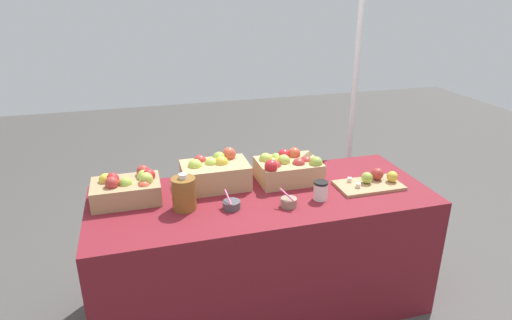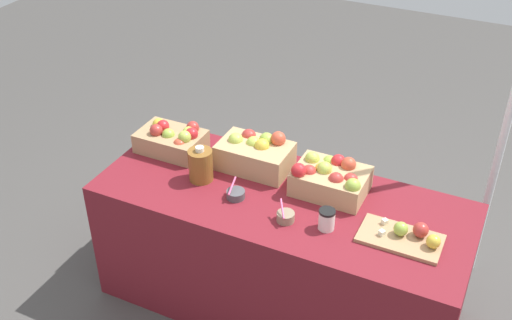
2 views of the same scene
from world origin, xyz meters
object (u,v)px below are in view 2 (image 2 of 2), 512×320
cider_jug (201,165)px  tent_pole (512,105)px  apple_crate_left (173,139)px  sample_bowl_near (285,217)px  apple_crate_right (330,178)px  cutting_board_front (407,236)px  apple_crate_middle (255,153)px  coffee_cup (327,219)px  sample_bowl_mid (236,194)px

cider_jug → tent_pole: 1.61m
apple_crate_left → sample_bowl_near: (0.81, -0.30, -0.05)m
apple_crate_right → cider_jug: size_ratio=1.84×
apple_crate_left → tent_pole: 1.79m
cutting_board_front → cider_jug: cider_jug is taller
cider_jug → tent_pole: size_ratio=0.09×
apple_crate_middle → apple_crate_left: bearing=-174.2°
apple_crate_middle → cider_jug: size_ratio=1.94×
apple_crate_left → cutting_board_front: bearing=-8.1°
apple_crate_middle → coffee_cup: size_ratio=3.66×
sample_bowl_near → tent_pole: tent_pole is taller
coffee_cup → tent_pole: bearing=54.3°
sample_bowl_mid → tent_pole: 1.47m
coffee_cup → sample_bowl_near: bearing=-170.9°
sample_bowl_near → sample_bowl_mid: sample_bowl_near is taller
sample_bowl_mid → cider_jug: 0.25m
tent_pole → sample_bowl_near: bearing=-132.1°
apple_crate_left → apple_crate_right: (0.92, 0.02, 0.01)m
tent_pole → cider_jug: bearing=-149.6°
apple_crate_middle → cutting_board_front: (0.88, -0.24, -0.06)m
apple_crate_left → apple_crate_middle: apple_crate_middle is taller
sample_bowl_near → tent_pole: 1.30m
sample_bowl_near → sample_bowl_mid: (-0.30, 0.06, -0.00)m
cutting_board_front → sample_bowl_near: sample_bowl_near is taller
sample_bowl_mid → tent_pole: bearing=37.4°
sample_bowl_mid → coffee_cup: coffee_cup is taller
sample_bowl_mid → apple_crate_middle: bearing=96.0°
apple_crate_left → apple_crate_right: 0.92m
apple_crate_right → cutting_board_front: size_ratio=0.96×
apple_crate_left → sample_bowl_mid: 0.57m
cutting_board_front → sample_bowl_mid: size_ratio=3.66×
cider_jug → tent_pole: tent_pole is taller
apple_crate_right → cider_jug: 0.67m
sample_bowl_near → tent_pole: bearing=47.9°
apple_crate_left → sample_bowl_near: apple_crate_left is taller
apple_crate_left → sample_bowl_mid: size_ratio=3.48×
apple_crate_middle → apple_crate_right: 0.43m
apple_crate_right → cider_jug: bearing=-163.4°
coffee_cup → tent_pole: tent_pole is taller
apple_crate_right → sample_bowl_near: (-0.11, -0.32, -0.06)m
tent_pole → sample_bowl_mid: bearing=-142.6°
apple_crate_left → coffee_cup: apple_crate_left is taller
apple_crate_right → tent_pole: (0.73, 0.61, 0.29)m
cider_jug → apple_crate_left: bearing=147.9°
apple_crate_right → tent_pole: tent_pole is taller
apple_crate_right → sample_bowl_mid: (-0.40, -0.26, -0.06)m
apple_crate_left → cider_jug: (0.28, -0.18, 0.01)m
apple_crate_middle → sample_bowl_near: bearing=-47.0°
apple_crate_right → apple_crate_left: bearing=-179.1°
sample_bowl_mid → tent_pole: (1.14, 0.87, 0.34)m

